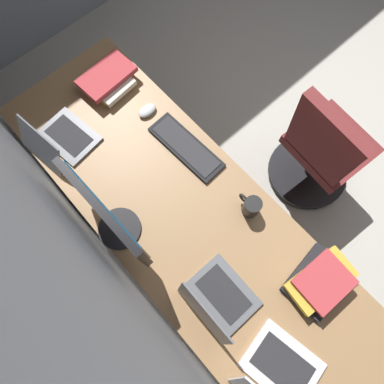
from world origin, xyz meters
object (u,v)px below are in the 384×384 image
(laptop_leftmost, at_px, (216,302))
(book_stack_far, at_px, (108,80))
(monitor_primary, at_px, (108,216))
(office_chair, at_px, (321,152))
(drawer_pedestal, at_px, (137,183))
(mouse_main, at_px, (147,111))
(laptop_center, at_px, (58,140))
(keyboard_main, at_px, (186,147))
(coffee_mug, at_px, (251,206))
(laptop_left, at_px, (277,380))
(book_stack_near, at_px, (320,281))

(laptop_leftmost, distance_m, book_stack_far, 1.24)
(monitor_primary, xyz_separation_m, office_chair, (-0.35, -1.17, -0.51))
(laptop_leftmost, bearing_deg, drawer_pedestal, -9.61)
(laptop_leftmost, relative_size, mouse_main, 2.78)
(laptop_center, bearing_deg, laptop_leftmost, -176.72)
(monitor_primary, height_order, mouse_main, monitor_primary)
(office_chair, bearing_deg, keyboard_main, 55.44)
(laptop_leftmost, relative_size, laptop_center, 0.90)
(book_stack_far, distance_m, coffee_mug, 1.01)
(drawer_pedestal, bearing_deg, laptop_leftmost, 170.39)
(drawer_pedestal, height_order, laptop_left, laptop_left)
(mouse_main, distance_m, coffee_mug, 0.73)
(laptop_left, height_order, coffee_mug, laptop_left)
(laptop_leftmost, bearing_deg, book_stack_far, -15.78)
(mouse_main, relative_size, book_stack_far, 0.34)
(laptop_center, relative_size, keyboard_main, 0.75)
(mouse_main, relative_size, book_stack_near, 0.34)
(laptop_left, distance_m, mouse_main, 1.36)
(laptop_left, distance_m, office_chair, 1.26)
(monitor_primary, height_order, coffee_mug, monitor_primary)
(monitor_primary, height_order, laptop_leftmost, monitor_primary)
(monitor_primary, height_order, keyboard_main, monitor_primary)
(drawer_pedestal, xyz_separation_m, book_stack_near, (-1.05, -0.26, 0.42))
(office_chair, bearing_deg, laptop_leftmost, 99.49)
(laptop_leftmost, distance_m, mouse_main, 1.00)
(drawer_pedestal, height_order, book_stack_far, book_stack_far)
(laptop_leftmost, relative_size, coffee_mug, 2.39)
(book_stack_near, bearing_deg, drawer_pedestal, 13.86)
(keyboard_main, height_order, book_stack_far, book_stack_far)
(book_stack_near, relative_size, coffee_mug, 2.56)
(monitor_primary, bearing_deg, drawer_pedestal, -41.59)
(monitor_primary, distance_m, laptop_center, 0.58)
(book_stack_near, xyz_separation_m, coffee_mug, (0.43, -0.01, 0.01))
(laptop_left, relative_size, keyboard_main, 0.80)
(drawer_pedestal, xyz_separation_m, laptop_center, (0.27, 0.20, 0.43))
(book_stack_near, bearing_deg, book_stack_far, 2.24)
(laptop_center, height_order, office_chair, office_chair)
(laptop_left, distance_m, laptop_center, 1.45)
(book_stack_far, bearing_deg, laptop_center, 107.02)
(book_stack_far, bearing_deg, mouse_main, -170.46)
(book_stack_near, bearing_deg, keyboard_main, -0.20)
(mouse_main, bearing_deg, drawer_pedestal, 116.10)
(laptop_leftmost, bearing_deg, coffee_mug, -64.44)
(laptop_left, height_order, office_chair, office_chair)
(laptop_left, bearing_deg, laptop_leftmost, -3.46)
(laptop_left, relative_size, office_chair, 0.35)
(mouse_main, bearing_deg, laptop_left, 162.65)
(keyboard_main, height_order, mouse_main, mouse_main)
(book_stack_far, bearing_deg, office_chair, -144.55)
(mouse_main, bearing_deg, office_chair, -137.76)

